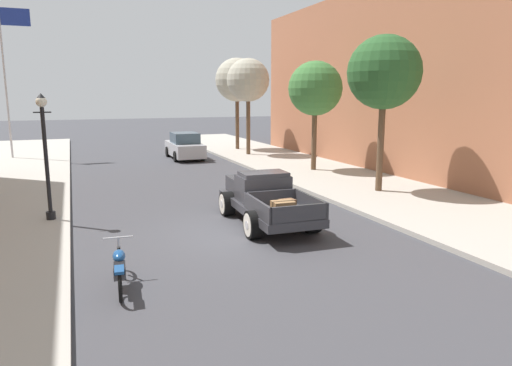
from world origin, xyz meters
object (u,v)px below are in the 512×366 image
hotrod_truck_gunmetal (264,198)px  car_background_silver (185,147)px  motorcycle_parked (119,267)px  street_tree_second (315,89)px  street_tree_third (248,81)px  flagpole (8,64)px  street_tree_nearest (384,73)px  street_lamp_near (45,148)px  street_tree_farthest (237,80)px

hotrod_truck_gunmetal → car_background_silver: bearing=86.2°
motorcycle_parked → car_background_silver: size_ratio=0.49×
street_tree_second → street_tree_third: 7.33m
flagpole → street_tree_second: bearing=-36.6°
street_tree_nearest → street_lamp_near: bearing=179.7°
street_tree_nearest → street_tree_second: (0.15, 5.74, -0.53)m
hotrod_truck_gunmetal → car_background_silver: size_ratio=1.16×
street_tree_nearest → flagpole: bearing=131.2°
car_background_silver → street_tree_second: (5.00, -7.65, 3.49)m
street_tree_second → street_tree_farthest: 10.48m
car_background_silver → street_tree_farthest: 6.76m
flagpole → motorcycle_parked: bearing=-79.9°
car_background_silver → street_tree_second: street_tree_second is taller
street_lamp_near → street_tree_third: bearing=48.5°
street_tree_farthest → car_background_silver: bearing=-148.2°
hotrod_truck_gunmetal → motorcycle_parked: 6.01m
street_lamp_near → street_tree_second: 13.68m
car_background_silver → street_tree_farthest: (4.49, 2.79, 4.21)m
street_lamp_near → flagpole: 17.21m
street_lamp_near → street_tree_third: street_tree_third is taller
street_lamp_near → street_tree_nearest: size_ratio=0.63×
street_tree_second → street_lamp_near: bearing=-155.2°
motorcycle_parked → street_tree_second: street_tree_second is taller
hotrod_truck_gunmetal → flagpole: size_ratio=0.55×
motorcycle_parked → street_tree_nearest: size_ratio=0.35×
hotrod_truck_gunmetal → street_tree_farthest: street_tree_farthest is taller
street_tree_farthest → street_lamp_near: bearing=-126.2°
hotrod_truck_gunmetal → street_tree_second: bearing=52.4°
street_lamp_near → street_tree_farthest: size_ratio=0.60×
car_background_silver → street_tree_nearest: 14.80m
car_background_silver → hotrod_truck_gunmetal: bearing=-93.8°
hotrod_truck_gunmetal → flagpole: bearing=115.0°
flagpole → street_tree_third: size_ratio=1.50×
hotrod_truck_gunmetal → street_tree_second: size_ratio=0.91×
street_lamp_near → flagpole: flagpole is taller
street_tree_third → hotrod_truck_gunmetal: bearing=-108.9°
street_tree_third → flagpole: bearing=164.9°
street_tree_second → street_tree_third: (-0.87, 7.25, 0.61)m
hotrod_truck_gunmetal → car_background_silver: 15.52m
street_lamp_near → street_tree_nearest: street_tree_nearest is taller
motorcycle_parked → car_background_silver: car_background_silver is taller
street_tree_nearest → street_tree_second: bearing=88.5°
flagpole → street_tree_second: flagpole is taller
street_tree_second → street_tree_farthest: bearing=92.8°
car_background_silver → street_tree_farthest: bearing=31.8°
motorcycle_parked → street_tree_farthest: street_tree_farthest is taller
street_tree_second → street_tree_third: size_ratio=0.90×
street_tree_second → street_tree_third: bearing=96.9°
hotrod_truck_gunmetal → street_tree_third: bearing=71.1°
car_background_silver → street_tree_third: 5.83m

